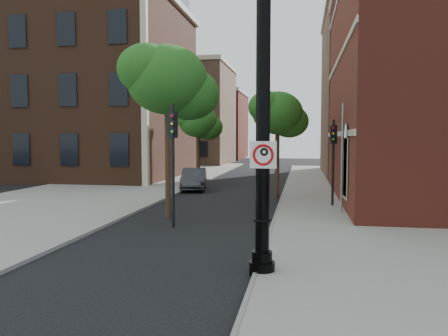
% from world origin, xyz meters
% --- Properties ---
extents(ground, '(120.00, 120.00, 0.00)m').
position_xyz_m(ground, '(0.00, 0.00, 0.00)').
color(ground, black).
rests_on(ground, ground).
extents(sidewalk_right, '(8.00, 60.00, 0.12)m').
position_xyz_m(sidewalk_right, '(6.00, 10.00, 0.06)').
color(sidewalk_right, gray).
rests_on(sidewalk_right, ground).
extents(sidewalk_left, '(10.00, 50.00, 0.12)m').
position_xyz_m(sidewalk_left, '(-9.00, 18.00, 0.06)').
color(sidewalk_left, gray).
rests_on(sidewalk_left, ground).
extents(curb_edge, '(0.10, 60.00, 0.14)m').
position_xyz_m(curb_edge, '(2.05, 10.00, 0.07)').
color(curb_edge, gray).
rests_on(curb_edge, ground).
extents(victorian_building, '(18.60, 14.60, 17.95)m').
position_xyz_m(victorian_building, '(-16.00, 23.97, 8.74)').
color(victorian_building, '#522E1E').
rests_on(victorian_building, ground).
extents(bg_building_tan_a, '(12.00, 12.00, 12.00)m').
position_xyz_m(bg_building_tan_a, '(-12.00, 44.00, 6.00)').
color(bg_building_tan_a, '#8B644C').
rests_on(bg_building_tan_a, ground).
extents(bg_building_red, '(12.00, 12.00, 10.00)m').
position_xyz_m(bg_building_red, '(-12.00, 58.00, 5.00)').
color(bg_building_red, maroon).
rests_on(bg_building_red, ground).
extents(lamppost, '(0.63, 0.63, 7.39)m').
position_xyz_m(lamppost, '(2.19, 0.10, 3.41)').
color(lamppost, black).
rests_on(lamppost, ground).
extents(no_parking_sign, '(0.63, 0.13, 0.63)m').
position_xyz_m(no_parking_sign, '(2.22, -0.09, 2.92)').
color(no_parking_sign, white).
rests_on(no_parking_sign, ground).
extents(parked_car, '(2.17, 4.35, 1.37)m').
position_xyz_m(parked_car, '(-3.63, 16.58, 0.68)').
color(parked_car, '#2D2C31').
rests_on(parked_car, ground).
extents(traffic_signal_left, '(0.36, 0.40, 4.52)m').
position_xyz_m(traffic_signal_left, '(-1.56, 5.15, 3.05)').
color(traffic_signal_left, black).
rests_on(traffic_signal_left, ground).
extents(traffic_signal_right, '(0.32, 0.37, 4.15)m').
position_xyz_m(traffic_signal_right, '(4.54, 10.76, 2.79)').
color(traffic_signal_right, black).
rests_on(traffic_signal_right, ground).
extents(utility_pole, '(0.10, 0.10, 4.78)m').
position_xyz_m(utility_pole, '(4.80, 9.06, 2.39)').
color(utility_pole, '#999999').
rests_on(utility_pole, ground).
extents(street_tree_a, '(3.93, 3.55, 7.08)m').
position_xyz_m(street_tree_a, '(-2.31, 7.16, 5.60)').
color(street_tree_a, '#301D13').
rests_on(street_tree_a, ground).
extents(street_tree_b, '(3.07, 2.77, 5.53)m').
position_xyz_m(street_tree_b, '(-3.71, 18.19, 4.36)').
color(street_tree_b, '#301D13').
rests_on(street_tree_b, ground).
extents(street_tree_c, '(3.21, 2.90, 5.78)m').
position_xyz_m(street_tree_c, '(1.82, 13.50, 4.56)').
color(street_tree_c, '#301D13').
rests_on(street_tree_c, ground).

